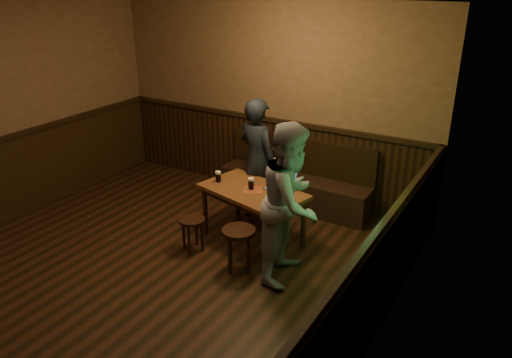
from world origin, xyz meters
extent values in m
cube|color=black|center=(0.00, 0.00, -0.01)|extent=(5.00, 6.00, 0.02)
cube|color=beige|center=(0.00, 0.00, 2.81)|extent=(5.00, 6.00, 0.02)
cube|color=brown|center=(0.00, 3.01, 1.40)|extent=(5.00, 0.02, 2.80)
cube|color=brown|center=(2.51, 0.00, 1.40)|extent=(0.02, 6.00, 2.80)
cube|color=black|center=(0.00, 2.98, 0.55)|extent=(4.98, 0.04, 1.10)
cube|color=black|center=(2.48, 0.00, 0.55)|extent=(0.04, 5.98, 1.10)
cube|color=black|center=(0.00, 2.95, 1.13)|extent=(4.98, 0.06, 0.06)
cube|color=black|center=(2.45, 0.00, 1.13)|extent=(0.06, 5.98, 0.06)
cube|color=black|center=(0.60, 2.71, 0.23)|extent=(2.20, 0.50, 0.45)
cube|color=black|center=(0.60, 2.91, 0.70)|extent=(2.20, 0.10, 0.50)
cube|color=#552A18|center=(0.60, 1.56, 0.66)|extent=(1.40, 1.00, 0.05)
cube|color=black|center=(0.60, 1.56, 0.59)|extent=(1.27, 0.86, 0.07)
cube|color=maroon|center=(0.60, 1.56, 0.68)|extent=(0.33, 0.33, 0.00)
cylinder|color=black|center=(-0.01, 1.41, 0.32)|extent=(0.06, 0.06, 0.64)
cylinder|color=black|center=(0.12, 1.97, 0.32)|extent=(0.06, 0.06, 0.64)
cylinder|color=black|center=(1.08, 1.15, 0.32)|extent=(0.06, 0.06, 0.64)
cylinder|color=black|center=(1.22, 1.72, 0.32)|extent=(0.06, 0.06, 0.64)
cylinder|color=black|center=(0.11, 0.98, 0.40)|extent=(0.38, 0.38, 0.04)
cylinder|color=black|center=(0.23, 1.01, 0.20)|extent=(0.03, 0.03, 0.40)
cylinder|color=black|center=(0.08, 1.09, 0.20)|extent=(0.03, 0.03, 0.40)
cylinder|color=black|center=(0.00, 0.95, 0.20)|extent=(0.03, 0.03, 0.40)
cylinder|color=black|center=(0.14, 0.86, 0.20)|extent=(0.03, 0.03, 0.40)
cylinder|color=black|center=(0.81, 0.91, 0.48)|extent=(0.45, 0.45, 0.04)
cylinder|color=black|center=(0.95, 0.87, 0.24)|extent=(0.04, 0.04, 0.48)
cylinder|color=black|center=(0.85, 1.05, 0.24)|extent=(0.04, 0.04, 0.48)
cylinder|color=black|center=(0.68, 0.94, 0.24)|extent=(0.04, 0.04, 0.48)
cylinder|color=black|center=(0.78, 0.77, 0.24)|extent=(0.04, 0.04, 0.48)
cylinder|color=maroon|center=(0.11, 1.54, 0.68)|extent=(0.09, 0.09, 0.00)
cylinder|color=silver|center=(0.11, 1.54, 0.69)|extent=(0.08, 0.08, 0.00)
cylinder|color=black|center=(0.11, 1.54, 0.74)|extent=(0.07, 0.07, 0.11)
cylinder|color=beige|center=(0.11, 1.54, 0.81)|extent=(0.07, 0.07, 0.03)
cylinder|color=maroon|center=(0.58, 1.56, 0.68)|extent=(0.09, 0.09, 0.00)
cylinder|color=silver|center=(0.58, 1.56, 0.69)|extent=(0.08, 0.08, 0.00)
cylinder|color=black|center=(0.58, 1.56, 0.74)|extent=(0.07, 0.07, 0.11)
cylinder|color=beige|center=(0.58, 1.56, 0.81)|extent=(0.07, 0.07, 0.03)
cylinder|color=maroon|center=(0.95, 1.46, 0.68)|extent=(0.11, 0.11, 0.00)
cylinder|color=silver|center=(0.95, 1.46, 0.69)|extent=(0.10, 0.10, 0.00)
cylinder|color=black|center=(0.95, 1.46, 0.76)|extent=(0.08, 0.08, 0.14)
cylinder|color=beige|center=(0.95, 1.46, 0.84)|extent=(0.09, 0.09, 0.03)
cube|color=silver|center=(0.88, 1.71, 0.69)|extent=(0.36, 0.28, 0.02)
cube|color=#B2B2B7|center=(0.88, 1.71, 0.70)|extent=(0.33, 0.22, 0.00)
cube|color=silver|center=(0.90, 1.83, 0.81)|extent=(0.34, 0.12, 0.22)
cube|color=#606BB4|center=(0.89, 1.82, 0.81)|extent=(0.31, 0.10, 0.19)
cube|color=silver|center=(1.05, 1.26, 0.68)|extent=(0.26, 0.23, 0.00)
imported|color=black|center=(0.35, 2.10, 0.83)|extent=(0.69, 0.55, 1.67)
imported|color=gray|center=(1.34, 1.13, 0.87)|extent=(0.75, 0.92, 1.74)
camera|label=1|loc=(3.43, -3.12, 3.13)|focal=35.00mm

